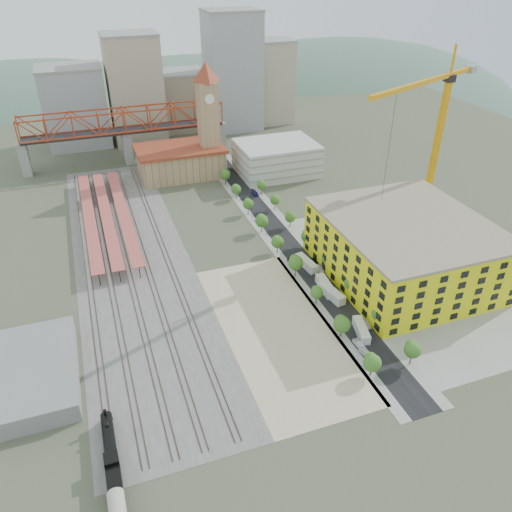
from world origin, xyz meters
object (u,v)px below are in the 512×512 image
object	(u,v)px
construction_building	(405,248)
site_trailer_c	(325,286)
car_0	(366,353)
tower_crane	(435,123)
site_trailer_a	(361,330)
clock_tower	(208,109)
site_trailer_b	(331,293)
locomotive	(111,451)
site_trailer_d	(306,263)

from	to	relation	value
construction_building	site_trailer_c	xyz separation A→B (m)	(-26.00, 0.22, -8.03)
site_trailer_c	car_0	world-z (taller)	site_trailer_c
tower_crane	site_trailer_a	xyz separation A→B (m)	(-49.19, -45.92, -37.00)
site_trailer_a	site_trailer_c	bearing A→B (deg)	104.11
clock_tower	car_0	xyz separation A→B (m)	(5.00, -128.73, -27.92)
site_trailer_a	site_trailer_c	distance (m)	21.11
tower_crane	car_0	xyz separation A→B (m)	(-52.19, -53.77, -37.50)
clock_tower	car_0	bearing A→B (deg)	-87.78
site_trailer_b	locomotive	bearing A→B (deg)	-163.97
car_0	clock_tower	bearing A→B (deg)	82.82
site_trailer_d	tower_crane	bearing A→B (deg)	5.22
clock_tower	site_trailer_c	distance (m)	103.75
construction_building	site_trailer_a	world-z (taller)	construction_building
clock_tower	construction_building	world-z (taller)	clock_tower
locomotive	site_trailer_c	world-z (taller)	locomotive
tower_crane	clock_tower	bearing A→B (deg)	127.34
clock_tower	car_0	distance (m)	131.82
clock_tower	site_trailer_a	size ratio (longest dim) A/B	5.58
construction_building	car_0	size ratio (longest dim) A/B	11.11
construction_building	car_0	world-z (taller)	construction_building
site_trailer_d	site_trailer_b	bearing A→B (deg)	-97.68
site_trailer_b	clock_tower	bearing A→B (deg)	83.43
locomotive	tower_crane	bearing A→B (deg)	28.41
tower_crane	car_0	world-z (taller)	tower_crane
construction_building	site_trailer_b	distance (m)	27.45
clock_tower	tower_crane	world-z (taller)	tower_crane
construction_building	tower_crane	world-z (taller)	tower_crane
locomotive	site_trailer_a	world-z (taller)	locomotive
clock_tower	site_trailer_a	distance (m)	124.21
site_trailer_d	construction_building	bearing A→B (deg)	-35.58
construction_building	tower_crane	size ratio (longest dim) A/B	0.82
site_trailer_b	car_0	distance (m)	25.30
site_trailer_c	car_0	bearing A→B (deg)	-91.33
site_trailer_c	car_0	size ratio (longest dim) A/B	2.21
car_0	site_trailer_a	bearing A→B (deg)	59.70
site_trailer_a	site_trailer_d	xyz separation A→B (m)	(0.00, 34.65, 0.07)
site_trailer_a	construction_building	bearing A→B (deg)	52.89
construction_building	site_trailer_a	distance (m)	34.33
locomotive	site_trailer_c	bearing A→B (deg)	29.60
clock_tower	construction_building	bearing A→B (deg)	-71.22
construction_building	site_trailer_d	xyz separation A→B (m)	(-26.00, 13.77, -8.07)
construction_building	site_trailer_c	bearing A→B (deg)	179.51
tower_crane	site_trailer_a	bearing A→B (deg)	-136.97
site_trailer_b	site_trailer_d	distance (m)	17.40
locomotive	site_trailer_b	size ratio (longest dim) A/B	2.10
clock_tower	site_trailer_a	xyz separation A→B (m)	(8.00, -120.88, -27.42)
locomotive	site_trailer_b	world-z (taller)	locomotive
tower_crane	site_trailer_d	bearing A→B (deg)	-167.10
site_trailer_b	site_trailer_a	bearing A→B (deg)	-100.98
site_trailer_a	site_trailer_d	size ratio (longest dim) A/B	0.95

